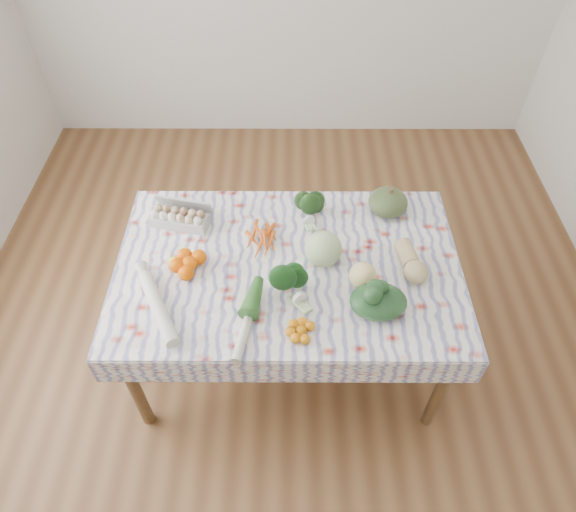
# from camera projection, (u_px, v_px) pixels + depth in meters

# --- Properties ---
(ground) EXTENTS (4.50, 4.50, 0.00)m
(ground) POSITION_uv_depth(u_px,v_px,m) (288.00, 348.00, 3.03)
(ground) COLOR brown
(ground) RESTS_ON ground
(dining_table) EXTENTS (1.60, 1.00, 0.75)m
(dining_table) POSITION_uv_depth(u_px,v_px,m) (288.00, 275.00, 2.53)
(dining_table) COLOR brown
(dining_table) RESTS_ON ground
(tablecloth) EXTENTS (1.66, 1.06, 0.01)m
(tablecloth) POSITION_uv_depth(u_px,v_px,m) (288.00, 265.00, 2.47)
(tablecloth) COLOR white
(tablecloth) RESTS_ON dining_table
(egg_carton) EXTENTS (0.32, 0.18, 0.08)m
(egg_carton) POSITION_uv_depth(u_px,v_px,m) (179.00, 219.00, 2.62)
(egg_carton) COLOR #B7B7B2
(egg_carton) RESTS_ON tablecloth
(carrot_bunch) EXTENTS (0.19, 0.18, 0.03)m
(carrot_bunch) POSITION_uv_depth(u_px,v_px,m) (261.00, 239.00, 2.55)
(carrot_bunch) COLOR #E45D14
(carrot_bunch) RESTS_ON tablecloth
(kale_bunch) EXTENTS (0.18, 0.16, 0.13)m
(kale_bunch) POSITION_uv_depth(u_px,v_px,m) (307.00, 210.00, 2.62)
(kale_bunch) COLOR #1A3A14
(kale_bunch) RESTS_ON tablecloth
(kabocha_squash) EXTENTS (0.21, 0.21, 0.13)m
(kabocha_squash) POSITION_uv_depth(u_px,v_px,m) (388.00, 202.00, 2.66)
(kabocha_squash) COLOR #43542D
(kabocha_squash) RESTS_ON tablecloth
(cabbage) EXTENTS (0.21, 0.21, 0.18)m
(cabbage) POSITION_uv_depth(u_px,v_px,m) (323.00, 249.00, 2.41)
(cabbage) COLOR #ACCA86
(cabbage) RESTS_ON tablecloth
(butternut_squash) EXTENTS (0.15, 0.26, 0.11)m
(butternut_squash) POSITION_uv_depth(u_px,v_px,m) (411.00, 261.00, 2.40)
(butternut_squash) COLOR tan
(butternut_squash) RESTS_ON tablecloth
(orange_cluster) EXTENTS (0.31, 0.31, 0.08)m
(orange_cluster) POSITION_uv_depth(u_px,v_px,m) (189.00, 263.00, 2.42)
(orange_cluster) COLOR #F45E01
(orange_cluster) RESTS_ON tablecloth
(broccoli) EXTENTS (0.23, 0.23, 0.12)m
(broccoli) POSITION_uv_depth(u_px,v_px,m) (293.00, 287.00, 2.29)
(broccoli) COLOR #154315
(broccoli) RESTS_ON tablecloth
(mandarin_cluster) EXTENTS (0.20, 0.20, 0.05)m
(mandarin_cluster) POSITION_uv_depth(u_px,v_px,m) (301.00, 330.00, 2.18)
(mandarin_cluster) COLOR orange
(mandarin_cluster) RESTS_ON tablecloth
(grapefruit) EXTENTS (0.14, 0.14, 0.12)m
(grapefruit) POSITION_uv_depth(u_px,v_px,m) (363.00, 275.00, 2.34)
(grapefruit) COLOR #EAD680
(grapefruit) RESTS_ON tablecloth
(spinach_bag) EXTENTS (0.30, 0.26, 0.11)m
(spinach_bag) POSITION_uv_depth(u_px,v_px,m) (378.00, 301.00, 2.25)
(spinach_bag) COLOR #17361A
(spinach_bag) RESTS_ON tablecloth
(daikon) EXTENTS (0.26, 0.42, 0.06)m
(daikon) POSITION_uv_depth(u_px,v_px,m) (158.00, 307.00, 2.25)
(daikon) COLOR silver
(daikon) RESTS_ON tablecloth
(leek) EXTENTS (0.12, 0.41, 0.04)m
(leek) POSITION_uv_depth(u_px,v_px,m) (248.00, 320.00, 2.22)
(leek) COLOR beige
(leek) RESTS_ON tablecloth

